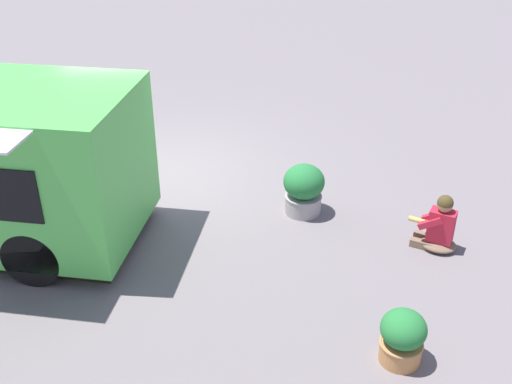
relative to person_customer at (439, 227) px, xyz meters
The scene contains 4 objects.
ground_plane 4.89m from the person_customer, 57.63° to the left, with size 40.00×40.00×0.00m, color slate.
person_customer is the anchor object (origin of this frame).
planter_flowering_near 2.45m from the person_customer, 152.47° to the left, with size 0.52×0.52×0.68m.
planter_flowering_far 2.12m from the person_customer, 58.23° to the left, with size 0.65×0.65×0.82m.
Camera 1 is at (-9.79, -1.03, 5.08)m, focal length 42.97 mm.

